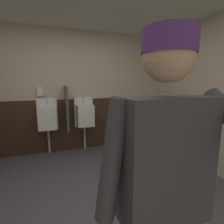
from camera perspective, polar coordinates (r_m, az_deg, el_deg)
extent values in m
cube|color=#4C4C51|center=(2.44, -6.58, -28.37)|extent=(4.74, 4.55, 0.04)
cube|color=beige|center=(3.94, -13.65, 6.32)|extent=(4.74, 0.12, 2.52)
cube|color=#382319|center=(3.97, -13.12, -4.00)|extent=(4.14, 0.03, 1.11)
cube|color=white|center=(3.88, -20.08, -0.57)|extent=(0.40, 0.05, 0.65)
cube|color=white|center=(3.72, -20.05, -1.77)|extent=(0.34, 0.30, 0.45)
cylinder|color=#B7BABF|center=(3.83, -20.34, 3.75)|extent=(0.04, 0.04, 0.24)
cylinder|color=#B7BABF|center=(3.97, -19.61, -8.50)|extent=(0.05, 0.05, 0.55)
cube|color=white|center=(3.94, -9.11, 0.06)|extent=(0.40, 0.05, 0.65)
cube|color=white|center=(3.78, -8.63, -1.10)|extent=(0.34, 0.30, 0.45)
cylinder|color=#B7BABF|center=(3.89, -9.21, 4.33)|extent=(0.04, 0.04, 0.24)
cylinder|color=#B7BABF|center=(4.03, -8.80, -7.76)|extent=(0.05, 0.05, 0.55)
cube|color=#4C4C51|center=(3.67, -14.36, 1.15)|extent=(0.04, 0.40, 0.90)
cube|color=#3F3F47|center=(0.93, 16.04, -14.39)|extent=(0.44, 0.24, 0.61)
cylinder|color=#3F3F47|center=(0.80, 0.02, -15.49)|extent=(0.17, 0.09, 0.56)
sphere|color=#D8AD8C|center=(0.86, 17.64, 16.61)|extent=(0.23, 0.23, 0.23)
cylinder|color=#60388C|center=(0.87, 17.87, 20.79)|extent=(0.24, 0.24, 0.10)
cube|color=silver|center=(3.82, -22.18, 6.15)|extent=(0.10, 0.07, 0.18)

